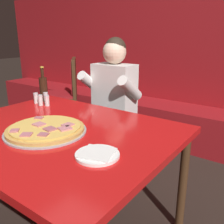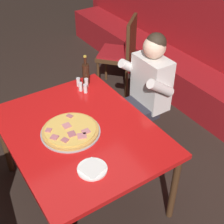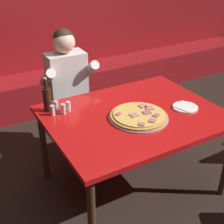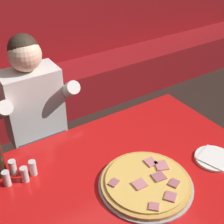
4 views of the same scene
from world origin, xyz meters
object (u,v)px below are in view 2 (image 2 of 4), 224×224
at_px(main_dining_table, 80,136).
at_px(diner_seated_blue_shirt, 144,91).
at_px(dining_chair_near_right, 122,49).
at_px(shaker_red_pepper_flakes, 85,89).
at_px(plate_white_paper, 92,169).
at_px(shaker_parmesan, 81,87).
at_px(pizza, 71,131).
at_px(beer_bottle, 86,73).
at_px(shaker_black_pepper, 86,83).
at_px(shaker_oregano, 78,82).

bearing_deg(main_dining_table, diner_seated_blue_shirt, 104.72).
bearing_deg(diner_seated_blue_shirt, dining_chair_near_right, 155.90).
bearing_deg(diner_seated_blue_shirt, shaker_red_pepper_flakes, -114.00).
xyz_separation_m(plate_white_paper, shaker_parmesan, (-0.92, 0.41, 0.03)).
distance_m(main_dining_table, shaker_parmesan, 0.58).
height_order(shaker_parmesan, dining_chair_near_right, dining_chair_near_right).
distance_m(pizza, beer_bottle, 0.75).
height_order(main_dining_table, dining_chair_near_right, dining_chair_near_right).
xyz_separation_m(beer_bottle, shaker_black_pepper, (0.06, -0.03, -0.07)).
bearing_deg(beer_bottle, pizza, -38.88).
xyz_separation_m(shaker_oregano, diner_seated_blue_shirt, (0.36, 0.51, -0.08)).
relative_size(main_dining_table, dining_chair_near_right, 1.38).
bearing_deg(shaker_red_pepper_flakes, dining_chair_near_right, 130.10).
distance_m(plate_white_paper, shaker_red_pepper_flakes, 0.97).
xyz_separation_m(plate_white_paper, beer_bottle, (-1.01, 0.52, 0.10)).
bearing_deg(shaker_red_pepper_flakes, beer_bottle, 147.99).
distance_m(diner_seated_blue_shirt, dining_chair_near_right, 1.17).
distance_m(pizza, diner_seated_blue_shirt, 0.92).
distance_m(shaker_parmesan, dining_chair_near_right, 1.29).
relative_size(plate_white_paper, shaker_parmesan, 2.44).
bearing_deg(beer_bottle, shaker_parmesan, -50.87).
distance_m(plate_white_paper, dining_chair_near_right, 2.22).
height_order(main_dining_table, shaker_red_pepper_flakes, shaker_red_pepper_flakes).
bearing_deg(beer_bottle, main_dining_table, -33.69).
distance_m(main_dining_table, plate_white_paper, 0.45).
distance_m(pizza, shaker_black_pepper, 0.68).
distance_m(plate_white_paper, diner_seated_blue_shirt, 1.14).
bearing_deg(main_dining_table, beer_bottle, 146.31).
xyz_separation_m(plate_white_paper, diner_seated_blue_shirt, (-0.64, 0.95, -0.05)).
xyz_separation_m(plate_white_paper, shaker_black_pepper, (-0.95, 0.49, 0.03)).
bearing_deg(shaker_red_pepper_flakes, pizza, -40.89).
bearing_deg(pizza, shaker_red_pepper_flakes, 139.11).
xyz_separation_m(pizza, shaker_red_pepper_flakes, (-0.44, 0.38, 0.02)).
bearing_deg(plate_white_paper, dining_chair_near_right, 140.11).
bearing_deg(dining_chair_near_right, pizza, -47.12).
height_order(plate_white_paper, dining_chair_near_right, dining_chair_near_right).
height_order(shaker_black_pepper, diner_seated_blue_shirt, diner_seated_blue_shirt).
bearing_deg(shaker_oregano, diner_seated_blue_shirt, 54.63).
bearing_deg(shaker_black_pepper, dining_chair_near_right, 128.79).
xyz_separation_m(shaker_red_pepper_flakes, dining_chair_near_right, (-0.83, 0.99, -0.20)).
xyz_separation_m(shaker_oregano, dining_chair_near_right, (-0.70, 0.99, -0.20)).
bearing_deg(beer_bottle, diner_seated_blue_shirt, 48.70).
relative_size(shaker_parmesan, diner_seated_blue_shirt, 0.07).
xyz_separation_m(shaker_parmesan, shaker_red_pepper_flakes, (0.05, 0.02, 0.00)).
distance_m(shaker_oregano, shaker_red_pepper_flakes, 0.14).
distance_m(main_dining_table, dining_chair_near_right, 1.82).
bearing_deg(beer_bottle, shaker_red_pepper_flakes, -32.01).
bearing_deg(shaker_oregano, shaker_red_pepper_flakes, 0.15).
height_order(shaker_oregano, shaker_red_pepper_flakes, same).
distance_m(shaker_oregano, shaker_black_pepper, 0.08).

